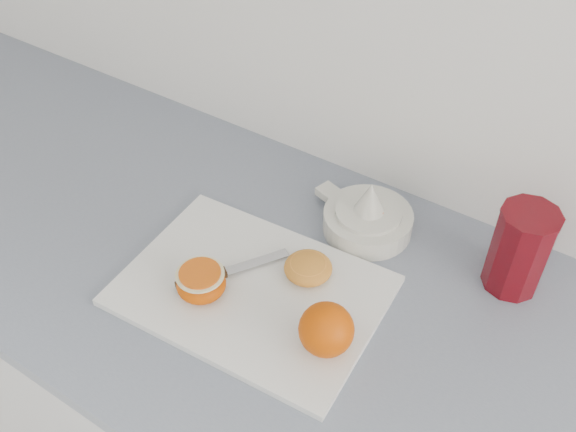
{
  "coord_description": "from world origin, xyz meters",
  "views": [
    {
      "loc": [
        -0.01,
        1.16,
        1.64
      ],
      "look_at": [
        -0.41,
        1.77,
        0.96
      ],
      "focal_mm": 40.0,
      "sensor_mm": 36.0,
      "label": 1
    }
  ],
  "objects": [
    {
      "name": "citrus_juicer",
      "position": [
        -0.32,
        1.88,
        0.92
      ],
      "size": [
        0.19,
        0.15,
        0.1
      ],
      "color": "white",
      "rests_on": "counter"
    },
    {
      "name": "cutting_board",
      "position": [
        -0.4,
        1.66,
        0.9
      ],
      "size": [
        0.4,
        0.3,
        0.01
      ],
      "primitive_type": "cube",
      "rotation": [
        0.0,
        0.0,
        0.06
      ],
      "color": "white",
      "rests_on": "counter"
    },
    {
      "name": "red_tumbler",
      "position": [
        -0.08,
        1.89,
        0.96
      ],
      "size": [
        0.09,
        0.09,
        0.14
      ],
      "color": "#630911",
      "rests_on": "counter"
    },
    {
      "name": "squeezed_shell",
      "position": [
        -0.34,
        1.73,
        0.92
      ],
      "size": [
        0.07,
        0.07,
        0.03
      ],
      "color": "orange",
      "rests_on": "cutting_board"
    },
    {
      "name": "half_orange",
      "position": [
        -0.46,
        1.61,
        0.92
      ],
      "size": [
        0.07,
        0.07,
        0.05
      ],
      "color": "#EB5500",
      "rests_on": "cutting_board"
    },
    {
      "name": "paring_knife",
      "position": [
        -0.46,
        1.64,
        0.91
      ],
      "size": [
        0.11,
        0.16,
        0.01
      ],
      "color": "#492F16",
      "rests_on": "cutting_board"
    },
    {
      "name": "whole_orange",
      "position": [
        -0.25,
        1.63,
        0.94
      ],
      "size": [
        0.08,
        0.08,
        0.08
      ],
      "color": "#EB5500",
      "rests_on": "cutting_board"
    }
  ]
}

